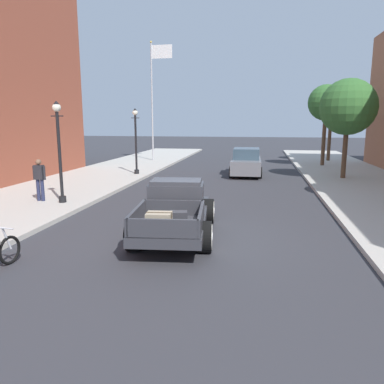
% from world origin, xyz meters
% --- Properties ---
extents(ground_plane, '(140.00, 140.00, 0.00)m').
position_xyz_m(ground_plane, '(0.00, 0.00, 0.00)').
color(ground_plane, '#333338').
extents(hotrod_truck_gunmetal, '(2.51, 5.05, 1.58)m').
position_xyz_m(hotrod_truck_gunmetal, '(-0.45, 0.34, 0.75)').
color(hotrod_truck_gunmetal, '#333338').
rests_on(hotrod_truck_gunmetal, ground).
extents(car_background_grey, '(1.92, 4.33, 1.65)m').
position_xyz_m(car_background_grey, '(1.14, 12.83, 0.77)').
color(car_background_grey, slate).
rests_on(car_background_grey, ground).
extents(pedestrian_sidewalk_left, '(0.53, 0.22, 1.65)m').
position_xyz_m(pedestrian_sidewalk_left, '(-6.55, 3.11, 1.09)').
color(pedestrian_sidewalk_left, '#232847').
rests_on(pedestrian_sidewalk_left, sidewalk_left).
extents(street_lamp_near, '(0.50, 0.32, 3.85)m').
position_xyz_m(street_lamp_near, '(-5.57, 3.01, 2.39)').
color(street_lamp_near, black).
rests_on(street_lamp_near, sidewalk_left).
extents(street_lamp_far, '(0.50, 0.32, 3.85)m').
position_xyz_m(street_lamp_far, '(-5.31, 11.22, 2.39)').
color(street_lamp_far, black).
rests_on(street_lamp_far, sidewalk_left).
extents(flagpole, '(1.74, 0.16, 9.16)m').
position_xyz_m(flagpole, '(-6.33, 19.08, 5.77)').
color(flagpole, '#B2B2B7').
rests_on(flagpole, sidewalk_left).
extents(street_tree_second, '(3.02, 3.02, 5.37)m').
position_xyz_m(street_tree_second, '(6.54, 11.69, 3.99)').
color(street_tree_second, brown).
rests_on(street_tree_second, sidewalk_right).
extents(street_tree_third, '(2.49, 2.49, 5.63)m').
position_xyz_m(street_tree_third, '(6.38, 17.80, 4.49)').
color(street_tree_third, brown).
rests_on(street_tree_third, sidewalk_right).
extents(street_tree_farthest, '(2.06, 2.06, 5.45)m').
position_xyz_m(street_tree_farthest, '(7.38, 21.34, 4.50)').
color(street_tree_farthest, brown).
rests_on(street_tree_farthest, sidewalk_right).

